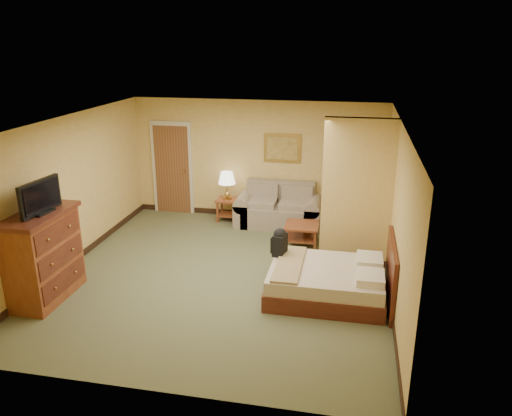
% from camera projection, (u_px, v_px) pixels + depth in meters
% --- Properties ---
extents(floor, '(6.00, 6.00, 0.00)m').
position_uv_depth(floor, '(223.00, 275.00, 8.49)').
color(floor, '#575B3B').
rests_on(floor, ground).
extents(ceiling, '(6.00, 6.00, 0.00)m').
position_uv_depth(ceiling, '(220.00, 123.00, 7.64)').
color(ceiling, white).
rests_on(ceiling, back_wall).
extents(back_wall, '(5.50, 0.02, 2.60)m').
position_uv_depth(back_wall, '(257.00, 160.00, 10.85)').
color(back_wall, '#DAB35D').
rests_on(back_wall, floor).
extents(left_wall, '(0.02, 6.00, 2.60)m').
position_uv_depth(left_wall, '(67.00, 193.00, 8.57)').
color(left_wall, '#DAB35D').
rests_on(left_wall, floor).
extents(right_wall, '(0.02, 6.00, 2.60)m').
position_uv_depth(right_wall, '(397.00, 214.00, 7.56)').
color(right_wall, '#DAB35D').
rests_on(right_wall, floor).
extents(partition, '(1.20, 0.15, 2.60)m').
position_uv_depth(partition, '(357.00, 194.00, 8.53)').
color(partition, '#DAB35D').
rests_on(partition, floor).
extents(door, '(0.94, 0.16, 2.10)m').
position_uv_depth(door, '(172.00, 168.00, 11.26)').
color(door, beige).
rests_on(door, floor).
extents(baseboard, '(5.50, 0.02, 0.12)m').
position_uv_depth(baseboard, '(257.00, 214.00, 11.24)').
color(baseboard, black).
rests_on(baseboard, floor).
extents(loveseat, '(1.81, 0.84, 0.92)m').
position_uv_depth(loveseat, '(279.00, 212.00, 10.68)').
color(loveseat, gray).
rests_on(loveseat, floor).
extents(side_table, '(0.44, 0.44, 0.49)m').
position_uv_depth(side_table, '(227.00, 206.00, 10.95)').
color(side_table, maroon).
rests_on(side_table, floor).
extents(table_lamp, '(0.37, 0.37, 0.61)m').
position_uv_depth(table_lamp, '(227.00, 179.00, 10.75)').
color(table_lamp, '#AE8940').
rests_on(table_lamp, side_table).
extents(coffee_table, '(0.66, 0.66, 0.41)m').
position_uv_depth(coffee_table, '(302.00, 230.00, 9.67)').
color(coffee_table, maroon).
rests_on(coffee_table, floor).
extents(wall_picture, '(0.80, 0.04, 0.62)m').
position_uv_depth(wall_picture, '(282.00, 148.00, 10.63)').
color(wall_picture, '#B78E3F').
rests_on(wall_picture, back_wall).
extents(dresser, '(0.69, 1.31, 1.40)m').
position_uv_depth(dresser, '(43.00, 256.00, 7.55)').
color(dresser, maroon).
rests_on(dresser, floor).
extents(tv, '(0.24, 0.82, 0.50)m').
position_uv_depth(tv, '(40.00, 198.00, 7.23)').
color(tv, black).
rests_on(tv, dresser).
extents(bed, '(1.88, 1.51, 0.97)m').
position_uv_depth(bed, '(331.00, 281.00, 7.71)').
color(bed, '#491A11').
rests_on(bed, floor).
extents(backpack, '(0.23, 0.30, 0.46)m').
position_uv_depth(backpack, '(280.00, 241.00, 8.05)').
color(backpack, black).
rests_on(backpack, bed).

